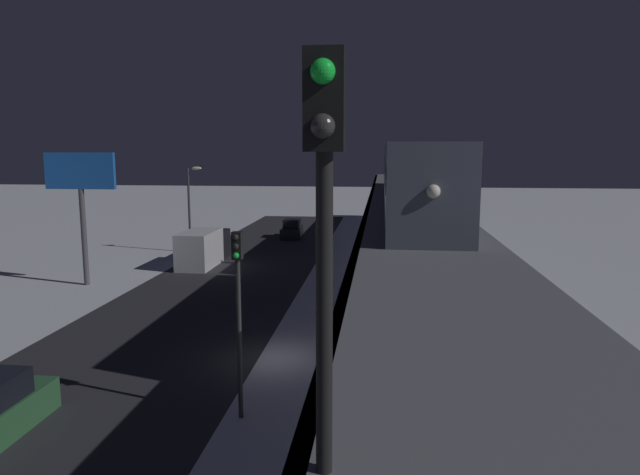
{
  "coord_description": "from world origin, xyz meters",
  "views": [
    {
      "loc": [
        -4.65,
        23.12,
        8.99
      ],
      "look_at": [
        0.15,
        -20.01,
        2.3
      ],
      "focal_mm": 31.54,
      "sensor_mm": 36.0,
      "label": 1
    }
  ],
  "objects_px": {
    "subway_train": "(408,172)",
    "traffic_light_mid": "(319,216)",
    "commercial_billboard": "(81,184)",
    "rail_signal": "(324,194)",
    "box_truck": "(204,248)",
    "sedan_black": "(292,230)",
    "traffic_light_near": "(238,298)"
  },
  "relations": [
    {
      "from": "traffic_light_near",
      "to": "commercial_billboard",
      "type": "xyz_separation_m",
      "value": [
        15.21,
        -17.69,
        2.63
      ]
    },
    {
      "from": "traffic_light_near",
      "to": "traffic_light_mid",
      "type": "distance_m",
      "value": 23.99
    },
    {
      "from": "commercial_billboard",
      "to": "traffic_light_mid",
      "type": "bearing_deg",
      "value": -157.48
    },
    {
      "from": "traffic_light_mid",
      "to": "commercial_billboard",
      "type": "distance_m",
      "value": 16.67
    },
    {
      "from": "box_truck",
      "to": "commercial_billboard",
      "type": "relative_size",
      "value": 0.83
    },
    {
      "from": "subway_train",
      "to": "rail_signal",
      "type": "relative_size",
      "value": 9.22
    },
    {
      "from": "box_truck",
      "to": "traffic_light_mid",
      "type": "distance_m",
      "value": 10.02
    },
    {
      "from": "traffic_light_mid",
      "to": "commercial_billboard",
      "type": "relative_size",
      "value": 0.72
    },
    {
      "from": "sedan_black",
      "to": "traffic_light_mid",
      "type": "bearing_deg",
      "value": -73.6
    },
    {
      "from": "subway_train",
      "to": "traffic_light_mid",
      "type": "xyz_separation_m",
      "value": [
        6.24,
        -5.53,
        -3.46
      ]
    },
    {
      "from": "sedan_black",
      "to": "box_truck",
      "type": "height_order",
      "value": "box_truck"
    },
    {
      "from": "rail_signal",
      "to": "commercial_billboard",
      "type": "height_order",
      "value": "rail_signal"
    },
    {
      "from": "traffic_light_near",
      "to": "traffic_light_mid",
      "type": "bearing_deg",
      "value": -90.0
    },
    {
      "from": "subway_train",
      "to": "traffic_light_mid",
      "type": "relative_size",
      "value": 5.76
    },
    {
      "from": "rail_signal",
      "to": "commercial_billboard",
      "type": "xyz_separation_m",
      "value": [
        19.35,
        -30.21,
        -1.78
      ]
    },
    {
      "from": "traffic_light_near",
      "to": "traffic_light_mid",
      "type": "height_order",
      "value": "same"
    },
    {
      "from": "box_truck",
      "to": "traffic_light_near",
      "type": "xyz_separation_m",
      "value": [
        -9.5,
        25.41,
        2.85
      ]
    },
    {
      "from": "subway_train",
      "to": "traffic_light_near",
      "type": "distance_m",
      "value": 19.8
    },
    {
      "from": "sedan_black",
      "to": "commercial_billboard",
      "type": "height_order",
      "value": "commercial_billboard"
    },
    {
      "from": "sedan_black",
      "to": "box_truck",
      "type": "bearing_deg",
      "value": -108.25
    },
    {
      "from": "traffic_light_mid",
      "to": "sedan_black",
      "type": "bearing_deg",
      "value": -73.6
    },
    {
      "from": "traffic_light_near",
      "to": "commercial_billboard",
      "type": "relative_size",
      "value": 0.72
    },
    {
      "from": "subway_train",
      "to": "box_truck",
      "type": "distance_m",
      "value": 18.33
    },
    {
      "from": "sedan_black",
      "to": "traffic_light_mid",
      "type": "relative_size",
      "value": 0.69
    },
    {
      "from": "rail_signal",
      "to": "sedan_black",
      "type": "distance_m",
      "value": 53.8
    },
    {
      "from": "commercial_billboard",
      "to": "sedan_black",
      "type": "bearing_deg",
      "value": -115.25
    },
    {
      "from": "traffic_light_mid",
      "to": "box_truck",
      "type": "bearing_deg",
      "value": -8.5
    },
    {
      "from": "rail_signal",
      "to": "box_truck",
      "type": "distance_m",
      "value": 40.97
    },
    {
      "from": "rail_signal",
      "to": "traffic_light_mid",
      "type": "height_order",
      "value": "rail_signal"
    },
    {
      "from": "traffic_light_mid",
      "to": "commercial_billboard",
      "type": "xyz_separation_m",
      "value": [
        15.21,
        6.31,
        2.63
      ]
    },
    {
      "from": "sedan_black",
      "to": "commercial_billboard",
      "type": "relative_size",
      "value": 0.5
    },
    {
      "from": "box_truck",
      "to": "commercial_billboard",
      "type": "bearing_deg",
      "value": 53.55
    }
  ]
}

